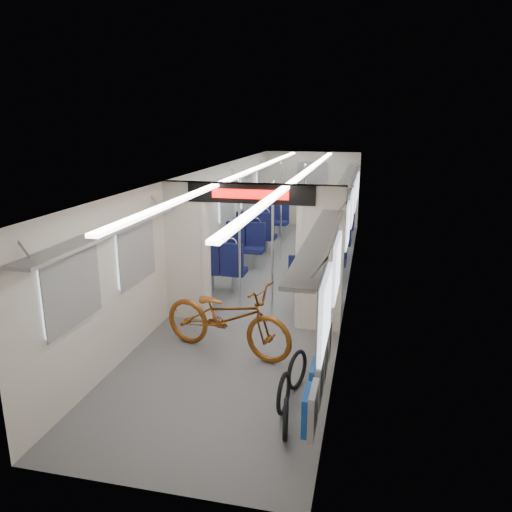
# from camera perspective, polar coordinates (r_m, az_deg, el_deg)

# --- Properties ---
(carriage) EXTENTS (12.00, 12.02, 2.31)m
(carriage) POSITION_cam_1_polar(r_m,az_deg,el_deg) (9.55, 1.96, 4.79)
(carriage) COLOR #515456
(carriage) RESTS_ON ground
(bicycle) EXTENTS (2.15, 1.21, 1.07)m
(bicycle) POSITION_cam_1_polar(r_m,az_deg,el_deg) (7.15, -3.33, -6.99)
(bicycle) COLOR brown
(bicycle) RESTS_ON ground
(flip_bench) EXTENTS (0.12, 2.07, 0.47)m
(flip_bench) POSITION_cam_1_polar(r_m,az_deg,el_deg) (5.70, 7.26, -12.73)
(flip_bench) COLOR gray
(flip_bench) RESTS_ON carriage
(bike_hoop_a) EXTENTS (0.11, 0.46, 0.45)m
(bike_hoop_a) POSITION_cam_1_polar(r_m,az_deg,el_deg) (5.49, 3.40, -18.36)
(bike_hoop_a) COLOR black
(bike_hoop_a) RESTS_ON ground
(bike_hoop_b) EXTENTS (0.10, 0.50, 0.49)m
(bike_hoop_b) POSITION_cam_1_polar(r_m,az_deg,el_deg) (5.89, 3.19, -15.61)
(bike_hoop_b) COLOR black
(bike_hoop_b) RESTS_ON ground
(bike_hoop_c) EXTENTS (0.20, 0.50, 0.51)m
(bike_hoop_c) POSITION_cam_1_polar(r_m,az_deg,el_deg) (6.37, 4.71, -13.02)
(bike_hoop_c) COLOR black
(bike_hoop_c) RESTS_ON ground
(seat_bay_near_left) EXTENTS (0.92, 2.12, 1.11)m
(seat_bay_near_left) POSITION_cam_1_polar(r_m,az_deg,el_deg) (10.49, -2.52, 0.42)
(seat_bay_near_left) COLOR #0D113D
(seat_bay_near_left) RESTS_ON ground
(seat_bay_near_right) EXTENTS (0.91, 2.08, 1.10)m
(seat_bay_near_right) POSITION_cam_1_polar(r_m,az_deg,el_deg) (9.63, 7.36, -1.11)
(seat_bay_near_right) COLOR #0D113D
(seat_bay_near_right) RESTS_ON ground
(seat_bay_far_left) EXTENTS (0.96, 2.30, 1.17)m
(seat_bay_far_left) POSITION_cam_1_polar(r_m,az_deg,el_deg) (13.42, 0.99, 3.84)
(seat_bay_far_left) COLOR #0D113D
(seat_bay_far_left) RESTS_ON ground
(seat_bay_far_right) EXTENTS (0.94, 2.22, 1.14)m
(seat_bay_far_right) POSITION_cam_1_polar(r_m,az_deg,el_deg) (13.01, 8.94, 3.24)
(seat_bay_far_right) COLOR #0D113D
(seat_bay_far_right) RESTS_ON ground
(stanchion_near_left) EXTENTS (0.04, 0.04, 2.30)m
(stanchion_near_left) POSITION_cam_1_polar(r_m,az_deg,el_deg) (8.58, -1.88, 1.17)
(stanchion_near_left) COLOR silver
(stanchion_near_left) RESTS_ON ground
(stanchion_near_right) EXTENTS (0.04, 0.04, 2.30)m
(stanchion_near_right) POSITION_cam_1_polar(r_m,az_deg,el_deg) (8.32, 1.89, 0.72)
(stanchion_near_right) COLOR silver
(stanchion_near_right) RESTS_ON ground
(stanchion_far_left) EXTENTS (0.04, 0.04, 2.30)m
(stanchion_far_left) POSITION_cam_1_polar(r_m,az_deg,el_deg) (11.75, 2.86, 5.04)
(stanchion_far_left) COLOR silver
(stanchion_far_left) RESTS_ON ground
(stanchion_far_right) EXTENTS (0.05, 0.05, 2.30)m
(stanchion_far_right) POSITION_cam_1_polar(r_m,az_deg,el_deg) (11.44, 5.44, 4.70)
(stanchion_far_right) COLOR silver
(stanchion_far_right) RESTS_ON ground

